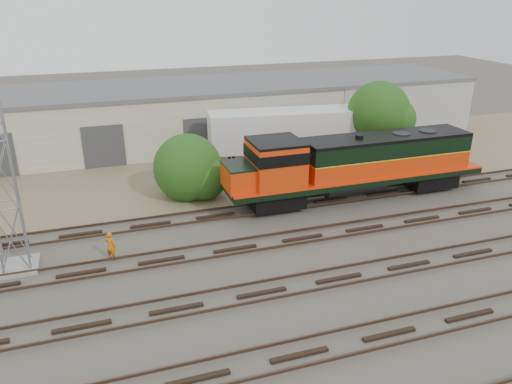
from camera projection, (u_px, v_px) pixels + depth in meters
name	position (u px, v px, depth m)	size (l,w,h in m)	color
ground	(243.00, 263.00, 25.95)	(140.00, 140.00, 0.00)	#47423A
dirt_strip	(187.00, 171.00, 39.13)	(80.00, 16.00, 0.02)	#726047
tracks	(262.00, 293.00, 23.28)	(80.00, 20.40, 0.28)	black
warehouse	(169.00, 115.00, 45.16)	(58.40, 10.40, 5.30)	beige
locomotive	(353.00, 164.00, 33.05)	(18.04, 3.17, 4.34)	black
worker	(111.00, 246.00, 26.03)	(0.58, 0.38, 1.60)	orange
semi_trailer	(304.00, 130.00, 39.81)	(14.69, 4.62, 4.44)	silver
dumpster_blue	(383.00, 136.00, 45.82)	(1.60, 1.50, 1.50)	navy
dumpster_red	(374.00, 135.00, 46.32)	(1.50, 1.40, 1.40)	maroon
tree_mid	(192.00, 170.00, 33.61)	(4.87, 4.64, 4.64)	#382619
tree_east	(382.00, 114.00, 39.48)	(5.17, 4.92, 6.64)	#382619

